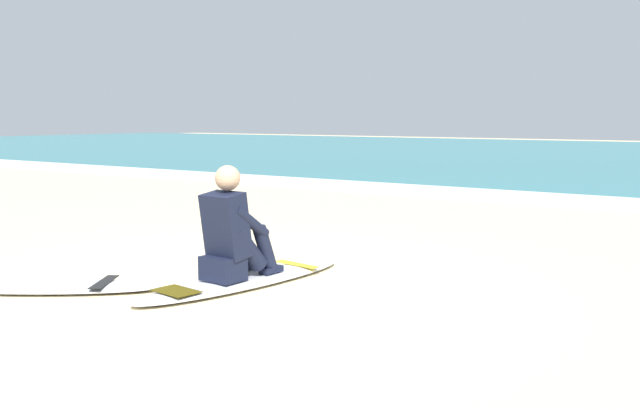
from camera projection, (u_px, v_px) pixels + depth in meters
The scene contains 5 objects.
ground_plane at pixel (228, 284), 6.03m from camera, with size 80.00×80.00×0.00m, color beige.
breaking_foam at pixel (521, 197), 12.06m from camera, with size 80.00×0.90×0.11m, color white.
surfboard_main at pixel (245, 280), 6.03m from camera, with size 0.81×2.30×0.08m.
surfer_seated at pixel (233, 235), 5.90m from camera, with size 0.39×0.72×0.95m.
surfboard_spare_near at pixel (31, 286), 5.83m from camera, with size 2.11×1.60×0.08m.
Camera 1 is at (4.00, -4.40, 1.42)m, focal length 39.86 mm.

